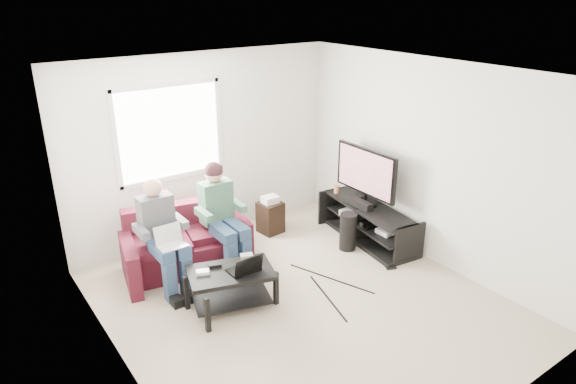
{
  "coord_description": "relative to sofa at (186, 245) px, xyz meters",
  "views": [
    {
      "loc": [
        -3.04,
        -3.96,
        3.39
      ],
      "look_at": [
        0.23,
        0.6,
        1.12
      ],
      "focal_mm": 32.0,
      "sensor_mm": 36.0,
      "label": 1
    }
  ],
  "objects": [
    {
      "name": "controller_c",
      "position": [
        0.3,
        -1.0,
        0.19
      ],
      "size": [
        0.16,
        0.13,
        0.04
      ],
      "primitive_type": "cube",
      "rotation": [
        0.0,
        0.0,
        -0.34
      ],
      "color": "gray",
      "rests_on": "coffee_table"
    },
    {
      "name": "floor",
      "position": [
        0.69,
        -1.56,
        -0.3
      ],
      "size": [
        4.5,
        4.5,
        0.0
      ],
      "primitive_type": "plane",
      "color": "#C5AD99",
      "rests_on": "ground"
    },
    {
      "name": "controller_a",
      "position": [
        -0.28,
        -1.03,
        0.19
      ],
      "size": [
        0.16,
        0.14,
        0.04
      ],
      "primitive_type": "cube",
      "rotation": [
        0.0,
        0.0,
        -0.43
      ],
      "color": "silver",
      "rests_on": "coffee_table"
    },
    {
      "name": "person_left",
      "position": [
        -0.4,
        -0.27,
        0.42
      ],
      "size": [
        0.4,
        0.71,
        1.32
      ],
      "color": "navy",
      "rests_on": "sofa"
    },
    {
      "name": "wall_back",
      "position": [
        0.69,
        0.69,
        1.0
      ],
      "size": [
        4.5,
        0.0,
        4.5
      ],
      "primitive_type": "plane",
      "rotation": [
        1.57,
        0.0,
        0.0
      ],
      "color": "silver",
      "rests_on": "floor"
    },
    {
      "name": "tv_stand",
      "position": [
        2.39,
        -0.85,
        -0.06
      ],
      "size": [
        0.69,
        1.65,
        0.53
      ],
      "color": "black",
      "rests_on": "floor"
    },
    {
      "name": "wall_front",
      "position": [
        0.69,
        -3.81,
        1.0
      ],
      "size": [
        4.5,
        0.0,
        4.5
      ],
      "primitive_type": "plane",
      "rotation": [
        -1.57,
        0.0,
        0.0
      ],
      "color": "silver",
      "rests_on": "floor"
    },
    {
      "name": "wall_left",
      "position": [
        -1.31,
        -1.56,
        1.0
      ],
      "size": [
        0.0,
        4.5,
        4.5
      ],
      "primitive_type": "plane",
      "rotation": [
        1.57,
        0.0,
        1.57
      ],
      "color": "silver",
      "rests_on": "floor"
    },
    {
      "name": "person_right",
      "position": [
        0.4,
        -0.25,
        0.48
      ],
      "size": [
        0.4,
        0.71,
        1.36
      ],
      "color": "navy",
      "rests_on": "sofa"
    },
    {
      "name": "laptop_silver",
      "position": [
        -0.4,
        -0.53,
        0.39
      ],
      "size": [
        0.38,
        0.33,
        0.24
      ],
      "primitive_type": null,
      "rotation": [
        0.0,
        0.0,
        -0.39
      ],
      "color": "silver",
      "rests_on": "person_left"
    },
    {
      "name": "drink_cup",
      "position": [
        2.34,
        -0.22,
        0.29
      ],
      "size": [
        0.08,
        0.08,
        0.12
      ],
      "primitive_type": "cylinder",
      "color": "#B0744B",
      "rests_on": "tv_stand"
    },
    {
      "name": "window",
      "position": [
        0.19,
        0.67,
        1.3
      ],
      "size": [
        1.48,
        0.04,
        1.28
      ],
      "color": "white",
      "rests_on": "wall_back"
    },
    {
      "name": "tv",
      "position": [
        2.39,
        -0.75,
        0.69
      ],
      "size": [
        0.12,
        1.1,
        0.81
      ],
      "color": "black",
      "rests_on": "tv_stand"
    },
    {
      "name": "sofa",
      "position": [
        0.0,
        0.0,
        0.0
      ],
      "size": [
        1.82,
        1.05,
        0.78
      ],
      "color": "#421017",
      "rests_on": "floor"
    },
    {
      "name": "end_table",
      "position": [
        1.42,
        0.17,
        -0.04
      ],
      "size": [
        0.31,
        0.31,
        0.57
      ],
      "color": "black",
      "rests_on": "floor"
    },
    {
      "name": "wall_right",
      "position": [
        2.69,
        -1.56,
        1.0
      ],
      "size": [
        0.0,
        4.5,
        4.5
      ],
      "primitive_type": "plane",
      "rotation": [
        1.57,
        0.0,
        -1.57
      ],
      "color": "silver",
      "rests_on": "floor"
    },
    {
      "name": "laptop_black",
      "position": [
        0.12,
        -1.23,
        0.29
      ],
      "size": [
        0.39,
        0.31,
        0.24
      ],
      "primitive_type": null,
      "rotation": [
        0.0,
        0.0,
        -0.24
      ],
      "color": "black",
      "rests_on": "coffee_table"
    },
    {
      "name": "ceiling",
      "position": [
        0.69,
        -1.56,
        2.3
      ],
      "size": [
        4.5,
        4.5,
        0.0
      ],
      "primitive_type": "plane",
      "rotation": [
        3.14,
        0.0,
        0.0
      ],
      "color": "white",
      "rests_on": "wall_back"
    },
    {
      "name": "keyboard_floor",
      "position": [
        2.15,
        -1.47,
        -0.28
      ],
      "size": [
        0.28,
        0.42,
        0.02
      ],
      "primitive_type": "cube",
      "rotation": [
        0.0,
        0.0,
        -0.42
      ],
      "color": "black",
      "rests_on": "floor"
    },
    {
      "name": "coffee_table",
      "position": [
        0.0,
        -1.15,
        0.05
      ],
      "size": [
        1.05,
        0.82,
        0.46
      ],
      "color": "black",
      "rests_on": "floor"
    },
    {
      "name": "soundbar",
      "position": [
        2.27,
        -0.75,
        0.28
      ],
      "size": [
        0.12,
        0.5,
        0.1
      ],
      "primitive_type": "cube",
      "color": "black",
      "rests_on": "tv_stand"
    },
    {
      "name": "subwoofer",
      "position": [
        1.99,
        -0.89,
        -0.03
      ],
      "size": [
        0.23,
        0.23,
        0.52
      ],
      "primitive_type": "cylinder",
      "color": "black",
      "rests_on": "floor"
    },
    {
      "name": "controller_b",
      "position": [
        -0.1,
        -0.97,
        0.19
      ],
      "size": [
        0.16,
        0.13,
        0.04
      ],
      "primitive_type": "cube",
      "rotation": [
        0.0,
        0.0,
        -0.31
      ],
      "color": "black",
      "rests_on": "coffee_table"
    },
    {
      "name": "console_grey",
      "position": [
        2.39,
        -0.55,
        0.02
      ],
      "size": [
        0.34,
        0.26,
        0.08
      ],
      "primitive_type": "cube",
      "color": "gray",
      "rests_on": "tv_stand"
    },
    {
      "name": "console_black",
      "position": [
        2.39,
        -0.9,
        0.02
      ],
      "size": [
        0.38,
        0.3,
        0.07
      ],
      "primitive_type": "cube",
      "color": "black",
      "rests_on": "tv_stand"
    },
    {
      "name": "console_white",
      "position": [
        2.39,
        -1.25,
        0.01
      ],
      "size": [
        0.3,
        0.22,
        0.06
      ],
      "primitive_type": "cube",
      "color": "silver",
      "rests_on": "tv_stand"
    }
  ]
}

